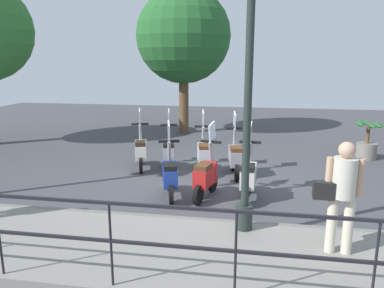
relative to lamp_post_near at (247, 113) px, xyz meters
name	(u,v)px	position (x,y,z in m)	size (l,w,h in m)	color
ground_plane	(212,186)	(2.40, 0.78, -2.01)	(28.00, 28.00, 0.00)	#424247
promenade_walkway	(188,252)	(-0.75, 0.78, -1.94)	(2.20, 20.00, 0.15)	gray
fence_railing	(171,232)	(-1.80, 0.78, -1.11)	(0.04, 16.03, 1.07)	black
lamp_post_near	(247,113)	(0.00, 0.00, 0.00)	(0.26, 0.90, 4.21)	#232D28
pedestrian_with_bag	(342,190)	(-0.54, -1.30, -0.93)	(0.32, 0.65, 1.59)	beige
tree_distant	(183,36)	(8.35, 2.55, 1.58)	(3.46, 3.46, 5.34)	brown
potted_palm	(367,143)	(5.45, -3.30, -1.57)	(1.06, 0.66, 1.05)	slate
scooter_near_0	(248,176)	(1.70, -0.03, -1.53)	(1.23, 0.44, 1.54)	black
scooter_near_1	(206,175)	(1.62, 0.82, -1.53)	(1.21, 0.51, 1.54)	black
scooter_near_2	(170,175)	(1.52, 1.55, -1.53)	(1.21, 0.53, 1.54)	black
scooter_far_0	(235,157)	(3.21, 0.32, -1.53)	(1.23, 0.46, 1.54)	black
scooter_far_1	(204,154)	(3.34, 1.10, -1.53)	(1.22, 0.49, 1.54)	black
scooter_far_2	(169,152)	(3.40, 2.00, -1.53)	(1.22, 0.49, 1.54)	black
scooter_far_3	(141,151)	(3.41, 2.75, -1.53)	(1.20, 0.54, 1.54)	black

